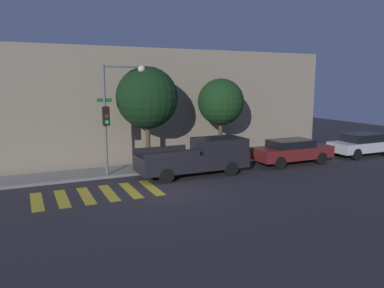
% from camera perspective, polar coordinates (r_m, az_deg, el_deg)
% --- Properties ---
extents(ground_plane, '(60.00, 60.00, 0.00)m').
position_cam_1_polar(ground_plane, '(16.33, -3.24, -7.12)').
color(ground_plane, '#2D2B30').
extents(sidewalk, '(26.00, 2.08, 0.14)m').
position_cam_1_polar(sidewalk, '(20.19, -7.68, -3.77)').
color(sidewalk, gray).
rests_on(sidewalk, ground).
extents(building_row, '(26.00, 6.00, 6.54)m').
position_cam_1_polar(building_row, '(23.99, -10.99, 5.95)').
color(building_row, gray).
rests_on(building_row, ground).
extents(crosswalk, '(5.18, 2.60, 0.00)m').
position_cam_1_polar(crosswalk, '(16.29, -14.18, -7.43)').
color(crosswalk, gold).
rests_on(crosswalk, ground).
extents(traffic_light_pole, '(2.40, 0.56, 5.53)m').
position_cam_1_polar(traffic_light_pole, '(18.45, -11.76, 5.84)').
color(traffic_light_pole, slate).
rests_on(traffic_light_pole, ground).
extents(pickup_truck, '(5.58, 1.99, 1.81)m').
position_cam_1_polar(pickup_truck, '(18.89, 1.02, -1.95)').
color(pickup_truck, black).
rests_on(pickup_truck, ground).
extents(sedan_near_corner, '(4.70, 1.78, 1.42)m').
position_cam_1_polar(sedan_near_corner, '(22.09, 14.97, -1.00)').
color(sedan_near_corner, maroon).
rests_on(sedan_near_corner, ground).
extents(sedan_middle, '(4.43, 1.76, 1.45)m').
position_cam_1_polar(sedan_middle, '(26.00, 24.54, -0.01)').
color(sedan_middle, silver).
rests_on(sedan_middle, ground).
extents(tree_near_corner, '(3.21, 3.21, 5.46)m').
position_cam_1_polar(tree_near_corner, '(19.63, -6.85, 6.99)').
color(tree_near_corner, brown).
rests_on(tree_near_corner, ground).
extents(tree_midblock, '(2.63, 2.63, 4.86)m').
position_cam_1_polar(tree_midblock, '(21.39, 4.41, 6.38)').
color(tree_midblock, brown).
rests_on(tree_midblock, ground).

